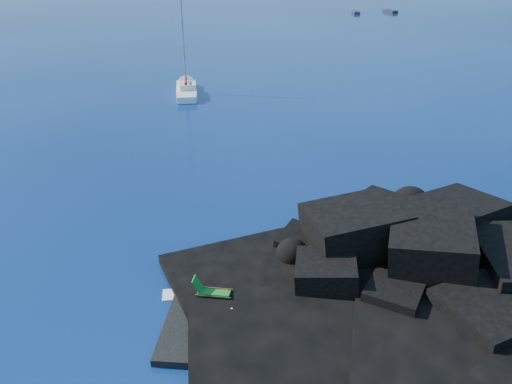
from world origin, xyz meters
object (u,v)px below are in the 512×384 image
sailboat (187,94)px  deck_chair (214,288)px  sunbather (222,309)px  distant_boat_a (356,13)px  distant_boat_b (390,13)px  marker_cone (228,293)px

sailboat → deck_chair: sailboat is taller
sailboat → sunbather: size_ratio=6.18×
deck_chair → sunbather: (0.42, -0.98, -0.43)m
sailboat → distant_boat_a: (36.23, 78.80, 0.00)m
sunbather → distant_boat_b: 127.08m
sunbather → distant_boat_b: size_ratio=0.37×
distant_boat_a → sailboat: bearing=-112.9°
marker_cone → distant_boat_a: (30.26, 117.68, -0.62)m
sailboat → distant_boat_b: bearing=54.0°
deck_chair → marker_cone: deck_chair is taller
distant_boat_a → deck_chair: bearing=-102.9°
sailboat → distant_boat_a: size_ratio=2.48×
deck_chair → sunbather: 1.15m
sunbather → distant_boat_a: sunbather is taller
distant_boat_b → marker_cone: bearing=-124.1°
sailboat → deck_chair: bearing=-88.6°
sunbather → distant_boat_b: bearing=86.1°
marker_cone → deck_chair: bearing=-170.8°
deck_chair → distant_boat_a: (30.90, 117.79, -0.96)m
deck_chair → distant_boat_b: 126.29m
sunbather → distant_boat_a: bearing=90.1°
sunbather → marker_cone: marker_cone is taller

